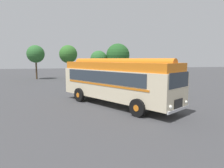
% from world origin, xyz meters
% --- Properties ---
extents(ground_plane, '(120.00, 120.00, 0.00)m').
position_xyz_m(ground_plane, '(0.00, 0.00, 0.00)').
color(ground_plane, '#3D3D3F').
extents(vintage_bus, '(7.51, 9.81, 3.49)m').
position_xyz_m(vintage_bus, '(-0.74, 0.47, 1.89)').
color(vintage_bus, beige).
rests_on(vintage_bus, ground).
extents(car_near_left, '(2.38, 4.39, 1.66)m').
position_xyz_m(car_near_left, '(-0.14, 14.37, 0.85)').
color(car_near_left, black).
rests_on(car_near_left, ground).
extents(car_mid_left, '(2.40, 4.40, 1.66)m').
position_xyz_m(car_mid_left, '(2.80, 14.34, 0.85)').
color(car_mid_left, '#B7BABF').
rests_on(car_mid_left, ground).
extents(tree_far_left, '(2.93, 2.93, 5.72)m').
position_xyz_m(tree_far_left, '(-9.80, 21.84, 4.26)').
color(tree_far_left, '#4C3823').
rests_on(tree_far_left, ground).
extents(tree_left_of_centre, '(3.13, 3.13, 5.83)m').
position_xyz_m(tree_left_of_centre, '(-4.49, 22.14, 4.22)').
color(tree_left_of_centre, '#4C3823').
rests_on(tree_left_of_centre, ground).
extents(tree_centre, '(3.08, 3.08, 4.93)m').
position_xyz_m(tree_centre, '(1.03, 22.39, 3.42)').
color(tree_centre, '#4C3823').
rests_on(tree_centre, ground).
extents(tree_right_of_centre, '(4.25, 4.25, 6.22)m').
position_xyz_m(tree_right_of_centre, '(4.45, 21.93, 4.02)').
color(tree_right_of_centre, '#4C3823').
rests_on(tree_right_of_centre, ground).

